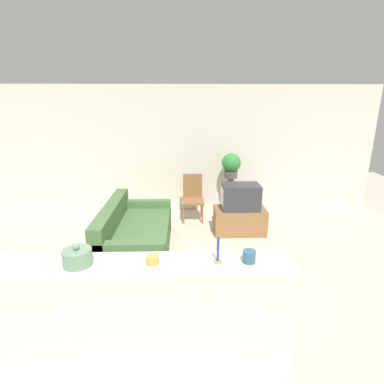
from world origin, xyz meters
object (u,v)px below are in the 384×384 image
Objects in this scene: wooden_chair at (193,196)px; couch at (135,236)px; television at (240,197)px; potted_plant at (231,165)px; decorative_bowl at (77,257)px.

couch is at bearing -123.69° from wooden_chair.
potted_plant reaches higher than television.
couch is at bearing -157.99° from television.
potted_plant is (1.78, 1.67, 0.81)m from couch.
television is 1.13m from wooden_chair.
wooden_chair is at bearing -164.71° from potted_plant.
couch is 2.21m from decorative_bowl.
television is 2.71× the size of decorative_bowl.
couch is 3.66× the size of potted_plant.
wooden_chair reaches higher than couch.
wooden_chair is (-0.84, 0.72, -0.20)m from television.
decorative_bowl is (-0.14, -2.07, 0.78)m from couch.
television is at bearing 55.19° from decorative_bowl.
couch is 7.57× the size of decorative_bowl.
potted_plant is (-0.04, 0.94, 0.40)m from television.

